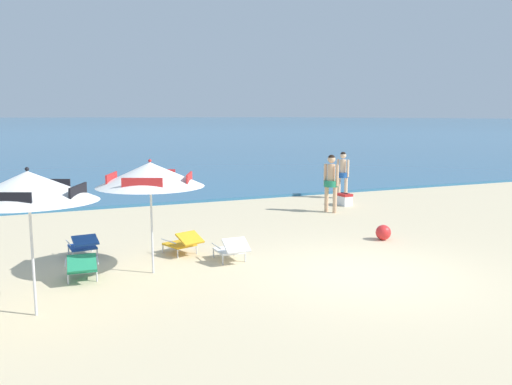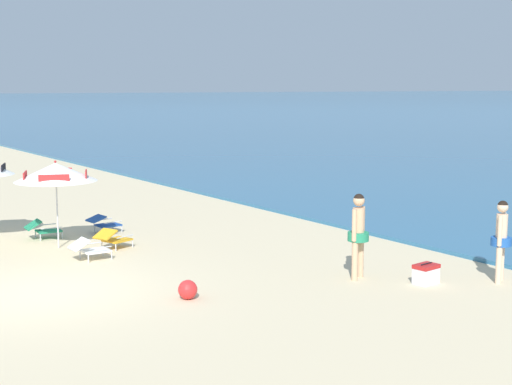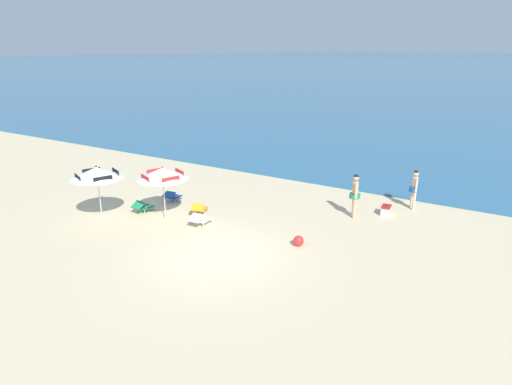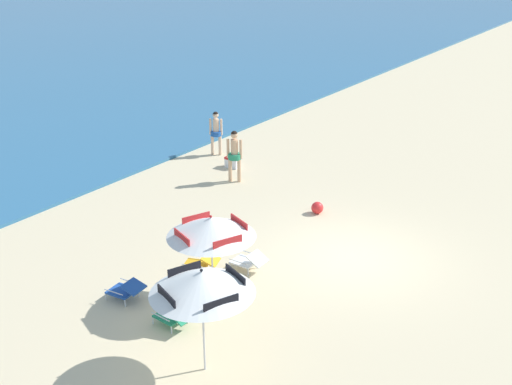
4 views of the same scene
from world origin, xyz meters
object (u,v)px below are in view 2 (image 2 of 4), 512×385
object	(u,v)px
cooler_box	(426,274)
beach_umbrella_striped_main	(56,172)
lounge_chair_beside_umbrella	(104,223)
beach_ball	(188,290)
person_standing_near_shore	(501,235)
lounge_chair_facing_sea	(43,229)
lounge_chair_spare_folded	(113,238)
person_standing_beside	(358,230)
lounge_chair_under_umbrella	(90,248)

from	to	relation	value
cooler_box	beach_umbrella_striped_main	bearing A→B (deg)	-145.94
lounge_chair_beside_umbrella	beach_ball	distance (m)	6.91
lounge_chair_beside_umbrella	person_standing_near_shore	distance (m)	10.48
lounge_chair_facing_sea	beach_umbrella_striped_main	bearing A→B (deg)	-1.80
lounge_chair_spare_folded	beach_ball	bearing A→B (deg)	-6.78
lounge_chair_spare_folded	cooler_box	world-z (taller)	lounge_chair_spare_folded
lounge_chair_facing_sea	lounge_chair_spare_folded	size ratio (longest dim) A/B	0.92
person_standing_near_shore	cooler_box	xyz separation A→B (m)	(-0.76, -1.34, -0.77)
lounge_chair_facing_sea	person_standing_beside	size ratio (longest dim) A/B	0.52
beach_umbrella_striped_main	lounge_chair_beside_umbrella	xyz separation A→B (m)	(-1.13, 1.67, -1.61)
lounge_chair_beside_umbrella	person_standing_beside	size ratio (longest dim) A/B	0.51
lounge_chair_beside_umbrella	person_standing_near_shore	xyz separation A→B (m)	(9.33, 4.70, 0.70)
lounge_chair_facing_sea	lounge_chair_under_umbrella	bearing A→B (deg)	2.40
lounge_chair_spare_folded	person_standing_near_shore	bearing A→B (deg)	35.88
person_standing_near_shore	cooler_box	size ratio (longest dim) A/B	3.20
beach_umbrella_striped_main	person_standing_near_shore	size ratio (longest dim) A/B	1.32
beach_umbrella_striped_main	cooler_box	size ratio (longest dim) A/B	4.24
lounge_chair_spare_folded	beach_ball	world-z (taller)	lounge_chair_spare_folded
beach_umbrella_striped_main	beach_ball	distance (m)	5.95
cooler_box	beach_ball	size ratio (longest dim) A/B	1.43
cooler_box	beach_ball	distance (m)	4.87
lounge_chair_under_umbrella	person_standing_near_shore	bearing A→B (deg)	43.48
person_standing_beside	lounge_chair_beside_umbrella	bearing A→B (deg)	-161.79
lounge_chair_spare_folded	beach_ball	size ratio (longest dim) A/B	2.74
person_standing_beside	lounge_chair_under_umbrella	bearing A→B (deg)	-139.91
person_standing_beside	beach_ball	bearing A→B (deg)	-100.92
lounge_chair_spare_folded	cooler_box	xyz separation A→B (m)	(6.57, 3.96, -0.07)
lounge_chair_beside_umbrella	cooler_box	distance (m)	9.21
lounge_chair_under_umbrella	lounge_chair_spare_folded	size ratio (longest dim) A/B	0.90
beach_umbrella_striped_main	cooler_box	world-z (taller)	beach_umbrella_striped_main
cooler_box	lounge_chair_under_umbrella	bearing A→B (deg)	-139.93
person_standing_beside	beach_ball	size ratio (longest dim) A/B	4.87
beach_umbrella_striped_main	lounge_chair_facing_sea	xyz separation A→B (m)	(-1.28, 0.04, -1.62)
lounge_chair_facing_sea	lounge_chair_beside_umbrella	bearing A→B (deg)	84.65
beach_umbrella_striped_main	person_standing_near_shore	bearing A→B (deg)	37.85
lounge_chair_under_umbrella	lounge_chair_beside_umbrella	bearing A→B (deg)	151.56
person_standing_near_shore	beach_ball	world-z (taller)	person_standing_near_shore
cooler_box	beach_ball	bearing A→B (deg)	-111.32
lounge_chair_spare_folded	person_standing_beside	xyz separation A→B (m)	(5.50, 3.07, 0.76)
lounge_chair_beside_umbrella	person_standing_near_shore	size ratio (longest dim) A/B	0.54
lounge_chair_beside_umbrella	lounge_chair_facing_sea	world-z (taller)	lounge_chair_facing_sea
person_standing_beside	beach_ball	world-z (taller)	person_standing_beside
beach_ball	lounge_chair_spare_folded	bearing A→B (deg)	173.22
lounge_chair_facing_sea	cooler_box	xyz separation A→B (m)	(8.73, 4.99, -0.07)
beach_umbrella_striped_main	beach_ball	world-z (taller)	beach_umbrella_striped_main
person_standing_beside	beach_ball	xyz separation A→B (m)	(-0.70, -3.64, -0.85)
lounge_chair_facing_sea	cooler_box	bearing A→B (deg)	29.78
lounge_chair_facing_sea	person_standing_beside	world-z (taller)	person_standing_beside
lounge_chair_facing_sea	beach_ball	xyz separation A→B (m)	(6.96, 0.46, -0.09)
lounge_chair_spare_folded	person_standing_beside	bearing A→B (deg)	29.13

